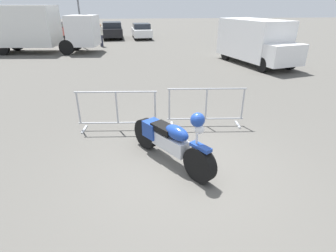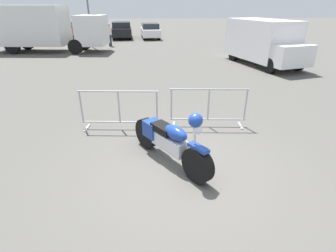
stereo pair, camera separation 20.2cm
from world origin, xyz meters
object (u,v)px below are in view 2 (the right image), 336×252
box_truck (42,27)px  parked_car_yellow (92,31)px  parked_car_red (63,30)px  crowd_barrier_far (208,107)px  parked_car_white (150,31)px  motorcycle (169,140)px  crowd_barrier_near (119,110)px  parked_car_black (122,30)px  pedestrian (110,34)px  delivery_van (263,41)px  parked_car_silver (34,30)px

box_truck → parked_car_yellow: size_ratio=1.91×
box_truck → parked_car_yellow: box_truck is taller
parked_car_red → box_truck: bearing=-177.9°
crowd_barrier_far → parked_car_white: bearing=93.6°
motorcycle → crowd_barrier_near: 2.08m
motorcycle → box_truck: bearing=173.3°
crowd_barrier_far → parked_car_yellow: bearing=108.4°
motorcycle → parked_car_yellow: 22.84m
crowd_barrier_near → parked_car_black: 20.76m
crowd_barrier_far → parked_car_red: (-9.56, 20.77, 0.19)m
crowd_barrier_near → box_truck: 14.51m
parked_car_yellow → parked_car_black: parked_car_black is taller
parked_car_yellow → parked_car_black: size_ratio=0.91×
parked_car_white → pedestrian: bearing=142.2°
crowd_barrier_near → delivery_van: bearing=48.0°
crowd_barrier_near → parked_car_white: bearing=86.9°
box_truck → pedestrian: bearing=35.3°
delivery_van → parked_car_white: delivery_van is taller
crowd_barrier_near → crowd_barrier_far: bearing=0.0°
crowd_barrier_far → parked_car_yellow: (-6.80, 20.43, 0.14)m
box_truck → parked_car_silver: (-3.65, 7.83, -0.87)m
parked_car_yellow → parked_car_black: 2.78m
motorcycle → parked_car_red: 24.00m
delivery_van → parked_car_red: size_ratio=1.20×
parked_car_black → parked_car_white: bearing=-102.3°
box_truck → parked_car_yellow: bearing=81.3°
delivery_van → parked_car_yellow: bearing=-152.3°
box_truck → parked_car_black: (4.65, 7.67, -0.87)m
parked_car_black → crowd_barrier_far: bearing=-173.3°
motorcycle → box_truck: size_ratio=0.27×
box_truck → parked_car_silver: 8.69m
parked_car_silver → pedestrian: (7.83, -5.45, 0.16)m
delivery_van → parked_car_black: size_ratio=1.17×
parked_car_silver → parked_car_yellow: 5.55m
parked_car_black → parked_car_white: parked_car_black is taller
delivery_van → parked_car_silver: bearing=-142.0°
parked_car_red → crowd_barrier_near: bearing=-165.2°
delivery_van → parked_car_silver: (-16.97, 13.08, -0.48)m
crowd_barrier_near → crowd_barrier_far: size_ratio=1.00×
pedestrian → parked_car_silver: bearing=-4.7°
crowd_barrier_far → parked_car_yellow: 21.53m
box_truck → parked_car_silver: box_truck is taller
crowd_barrier_far → parked_car_red: size_ratio=0.47×
motorcycle → pedestrian: bearing=157.3°
box_truck → delivery_van: bearing=-16.0°
parked_car_silver → parked_car_red: parked_car_silver is taller
delivery_van → parked_car_red: bearing=-146.9°
crowd_barrier_far → box_truck: size_ratio=0.26×
crowd_barrier_near → parked_car_red: (-7.20, 20.77, 0.19)m
crowd_barrier_near → parked_car_yellow: parked_car_yellow is taller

